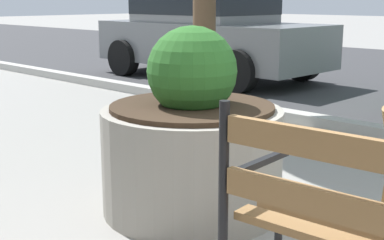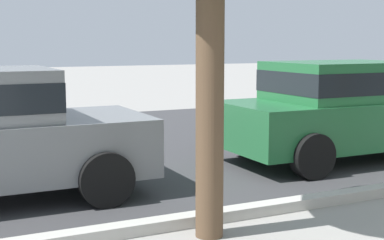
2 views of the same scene
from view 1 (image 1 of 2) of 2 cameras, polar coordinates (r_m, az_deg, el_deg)
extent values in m
cylinder|color=black|center=(2.76, 9.24, -11.46)|extent=(0.04, 0.04, 0.45)
cylinder|color=black|center=(2.30, 3.35, -9.62)|extent=(0.04, 0.04, 0.95)
cube|color=black|center=(2.46, 7.17, -4.60)|extent=(0.07, 0.48, 0.03)
cylinder|color=gray|center=(3.46, 0.00, -4.28)|extent=(1.16, 1.16, 0.67)
cylinder|color=#38281C|center=(3.37, 0.00, 1.41)|extent=(1.04, 1.04, 0.03)
sphere|color=#2D6B28|center=(3.34, 0.00, 5.23)|extent=(0.57, 0.57, 0.57)
cube|color=slate|center=(9.30, 1.94, 8.23)|extent=(4.11, 1.73, 0.70)
cube|color=slate|center=(9.37, 1.28, 12.25)|extent=(2.14, 1.58, 0.60)
cube|color=black|center=(9.37, 1.28, 12.25)|extent=(2.15, 1.60, 0.33)
cylinder|color=black|center=(9.19, 11.73, 6.10)|extent=(0.64, 0.22, 0.64)
cylinder|color=black|center=(7.82, 4.93, 5.19)|extent=(0.64, 0.22, 0.64)
cylinder|color=black|center=(10.85, -0.25, 7.36)|extent=(0.64, 0.22, 0.64)
cylinder|color=black|center=(9.72, -7.35, 6.62)|extent=(0.64, 0.22, 0.64)
camera|label=2|loc=(6.76, -47.46, 13.18)|focal=52.62mm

